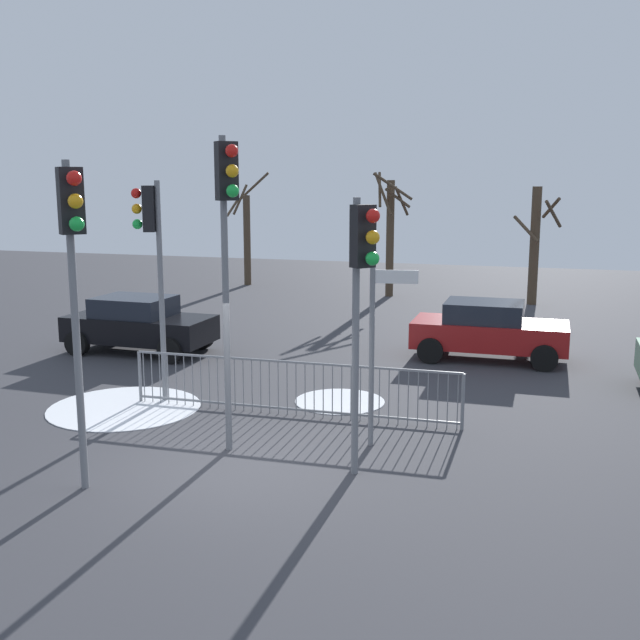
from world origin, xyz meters
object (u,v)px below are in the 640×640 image
at_px(traffic_light_mid_right, 152,241).
at_px(car_red_trailing, 488,329).
at_px(car_black_near, 139,324).
at_px(bare_tree_centre, 535,243).
at_px(traffic_light_rear_right, 227,226).
at_px(traffic_light_mid_left, 74,254).
at_px(bare_tree_left, 247,235).
at_px(direction_sign_post, 375,341).
at_px(bare_tree_right, 390,231).
at_px(traffic_light_rear_left, 362,276).

distance_m(traffic_light_mid_right, car_red_trailing, 8.73).
height_order(car_black_near, bare_tree_centre, bare_tree_centre).
bearing_deg(car_black_near, traffic_light_mid_right, -53.81).
height_order(traffic_light_rear_right, car_red_trailing, traffic_light_rear_right).
bearing_deg(traffic_light_rear_right, traffic_light_mid_left, 12.44).
height_order(car_red_trailing, bare_tree_left, bare_tree_left).
distance_m(traffic_light_mid_right, direction_sign_post, 5.22).
xyz_separation_m(car_red_trailing, bare_tree_right, (-4.52, 9.58, 1.77)).
relative_size(traffic_light_mid_left, car_black_near, 1.23).
xyz_separation_m(traffic_light_rear_right, car_red_trailing, (3.52, 7.95, -2.98)).
height_order(traffic_light_mid_left, traffic_light_rear_left, traffic_light_mid_left).
relative_size(traffic_light_rear_right, bare_tree_right, 1.07).
relative_size(direction_sign_post, car_black_near, 0.85).
bearing_deg(bare_tree_right, traffic_light_rear_left, -79.60).
bearing_deg(bare_tree_centre, traffic_light_mid_left, -106.74).
distance_m(traffic_light_rear_right, bare_tree_centre, 17.78).
distance_m(traffic_light_rear_left, bare_tree_centre, 17.70).
bearing_deg(traffic_light_mid_right, bare_tree_centre, -42.78).
bearing_deg(car_red_trailing, bare_tree_right, 115.20).
xyz_separation_m(car_black_near, car_red_trailing, (8.82, 1.87, 0.00)).
xyz_separation_m(traffic_light_mid_left, bare_tree_right, (0.37, 19.61, -0.92)).
bearing_deg(direction_sign_post, car_black_near, 136.52).
distance_m(car_black_near, car_red_trailing, 9.02).
xyz_separation_m(traffic_light_rear_left, direction_sign_post, (-0.10, 1.40, -1.27)).
xyz_separation_m(traffic_light_mid_right, bare_tree_left, (-4.93, 16.71, -1.10)).
height_order(traffic_light_rear_right, direction_sign_post, traffic_light_rear_right).
height_order(traffic_light_mid_right, traffic_light_mid_left, traffic_light_mid_left).
relative_size(car_black_near, bare_tree_centre, 0.90).
distance_m(traffic_light_rear_right, bare_tree_left, 20.53).
relative_size(car_red_trailing, bare_tree_left, 0.79).
bearing_deg(traffic_light_mid_left, traffic_light_rear_right, -171.91).
relative_size(traffic_light_rear_left, bare_tree_right, 0.88).
bearing_deg(bare_tree_left, bare_tree_centre, -8.80).
relative_size(traffic_light_rear_left, direction_sign_post, 1.29).
distance_m(traffic_light_rear_right, bare_tree_right, 17.60).
xyz_separation_m(traffic_light_rear_left, bare_tree_right, (-3.29, 17.93, -0.55)).
bearing_deg(bare_tree_centre, bare_tree_right, 176.03).
relative_size(traffic_light_rear_right, bare_tree_centre, 1.21).
xyz_separation_m(traffic_light_rear_left, car_black_near, (-7.59, 6.48, -2.32)).
relative_size(direction_sign_post, bare_tree_left, 0.67).
height_order(traffic_light_mid_right, car_red_trailing, traffic_light_mid_right).
bearing_deg(car_red_trailing, bare_tree_centre, 84.40).
bearing_deg(bare_tree_left, car_black_near, -79.97).
xyz_separation_m(traffic_light_mid_left, bare_tree_left, (-6.22, 21.09, -1.29)).
bearing_deg(bare_tree_left, traffic_light_rear_left, -63.04).
bearing_deg(direction_sign_post, bare_tree_centre, 72.88).
height_order(traffic_light_rear_right, bare_tree_left, traffic_light_rear_right).
relative_size(traffic_light_rear_right, bare_tree_left, 1.07).
height_order(traffic_light_mid_left, direction_sign_post, traffic_light_mid_left).
bearing_deg(bare_tree_centre, car_black_near, -131.26).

